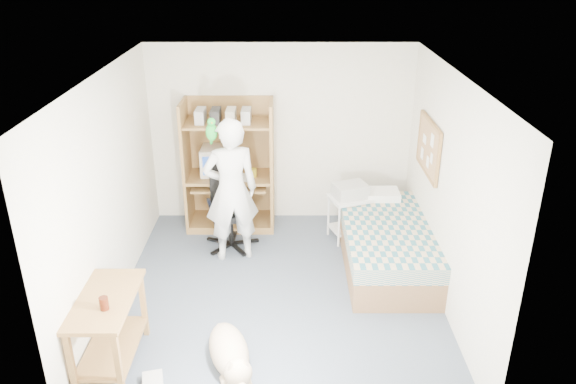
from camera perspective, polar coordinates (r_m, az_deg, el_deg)
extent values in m
plane|color=#434E5B|center=(6.54, -0.87, -10.16)|extent=(4.00, 4.00, 0.00)
cube|color=beige|center=(7.80, -0.72, 5.87)|extent=(3.60, 0.02, 2.50)
cube|color=beige|center=(6.17, 16.01, -0.11)|extent=(0.02, 4.00, 2.50)
cube|color=beige|center=(6.23, -17.74, -0.11)|extent=(0.02, 4.00, 2.50)
cube|color=white|center=(5.55, -1.03, 11.77)|extent=(3.60, 4.00, 0.02)
cube|color=brown|center=(7.76, -10.24, 2.63)|extent=(0.04, 0.60, 1.80)
cube|color=brown|center=(7.64, -1.64, 2.67)|extent=(0.04, 0.60, 1.80)
cube|color=brown|center=(7.95, -5.77, 3.42)|extent=(1.20, 0.02, 1.80)
cube|color=brown|center=(7.74, -5.92, 1.56)|extent=(1.12, 0.60, 0.04)
cube|color=brown|center=(7.70, -5.95, 0.64)|extent=(1.00, 0.50, 0.03)
cube|color=brown|center=(7.48, -6.16, 6.95)|extent=(1.12, 0.55, 0.03)
cube|color=brown|center=(8.02, -5.71, -3.01)|extent=(1.12, 0.60, 0.10)
cube|color=brown|center=(7.06, 9.86, -6.08)|extent=(1.00, 2.00, 0.36)
cube|color=#2B6473|center=(6.93, 10.02, -4.07)|extent=(1.02, 2.02, 0.20)
cube|color=white|center=(7.57, 9.13, -0.30)|extent=(0.55, 0.35, 0.12)
cube|color=brown|center=(5.40, -18.08, -10.38)|extent=(0.50, 1.00, 0.04)
cube|color=brown|center=(5.35, -21.10, -16.31)|extent=(0.05, 0.05, 0.70)
cube|color=brown|center=(5.22, -16.82, -16.71)|extent=(0.05, 0.05, 0.70)
cube|color=brown|center=(6.02, -18.22, -10.90)|extent=(0.05, 0.05, 0.70)
cube|color=brown|center=(5.91, -14.47, -11.11)|extent=(0.05, 0.05, 0.70)
cube|color=brown|center=(5.70, -17.39, -14.81)|extent=(0.46, 0.92, 0.03)
cube|color=#A17348|center=(6.90, 14.10, 4.45)|extent=(0.03, 0.90, 0.60)
cube|color=brown|center=(6.81, 14.34, 6.91)|extent=(0.04, 0.94, 0.04)
cube|color=brown|center=(7.01, 13.83, 2.06)|extent=(0.04, 0.94, 0.04)
cylinder|color=black|center=(7.48, -5.74, -5.21)|extent=(0.62, 0.62, 0.06)
cylinder|color=black|center=(7.39, -5.80, -3.88)|extent=(0.06, 0.06, 0.41)
cube|color=black|center=(7.27, -5.88, -2.15)|extent=(0.58, 0.58, 0.08)
cube|color=black|center=(7.35, -6.28, 1.03)|extent=(0.44, 0.17, 0.57)
cube|color=black|center=(7.18, -7.96, -1.25)|extent=(0.12, 0.31, 0.04)
cube|color=black|center=(7.25, -3.91, -0.83)|extent=(0.12, 0.31, 0.04)
imported|color=white|center=(6.86, -5.81, 0.15)|extent=(0.76, 0.59, 1.83)
ellipsoid|color=#159322|center=(6.65, -7.78, 6.07)|extent=(0.13, 0.13, 0.22)
sphere|color=#159322|center=(6.57, -7.80, 7.08)|extent=(0.09, 0.09, 0.09)
cone|color=orange|center=(6.52, -7.74, 6.96)|extent=(0.05, 0.05, 0.04)
cylinder|color=#159322|center=(6.73, -7.78, 5.19)|extent=(0.07, 0.15, 0.13)
ellipsoid|color=tan|center=(5.51, -6.03, -15.68)|extent=(0.56, 0.81, 0.34)
sphere|color=tan|center=(5.14, -5.09, -17.82)|extent=(0.25, 0.25, 0.25)
cone|color=tan|center=(5.04, -5.81, -17.12)|extent=(0.07, 0.07, 0.09)
cone|color=tan|center=(5.06, -4.36, -16.88)|extent=(0.07, 0.07, 0.09)
cylinder|color=tan|center=(5.85, -6.81, -13.77)|extent=(0.13, 0.25, 0.12)
cube|color=silver|center=(7.45, 6.31, -0.64)|extent=(0.62, 0.55, 0.04)
cube|color=silver|center=(7.64, 6.16, -3.62)|extent=(0.56, 0.50, 0.03)
cylinder|color=silver|center=(7.40, 4.61, -3.28)|extent=(0.03, 0.03, 0.59)
cylinder|color=silver|center=(7.45, 8.05, -3.25)|extent=(0.03, 0.03, 0.59)
cylinder|color=silver|center=(7.71, 4.43, -2.10)|extent=(0.03, 0.03, 0.59)
cylinder|color=silver|center=(7.76, 7.73, -2.09)|extent=(0.03, 0.03, 0.59)
cube|color=#A9A9A4|center=(7.40, 6.34, 0.14)|extent=(0.50, 0.44, 0.18)
cube|color=beige|center=(7.73, -7.28, 3.20)|extent=(0.40, 0.42, 0.38)
cube|color=navy|center=(7.53, -7.46, 2.63)|extent=(0.32, 0.02, 0.26)
cube|color=beige|center=(7.66, -6.06, 0.73)|extent=(0.47, 0.22, 0.03)
cylinder|color=gold|center=(7.64, -3.50, 1.97)|extent=(0.08, 0.08, 0.12)
cylinder|color=#3D1509|center=(5.21, -18.19, -10.70)|extent=(0.08, 0.08, 0.12)
cube|color=#B5B4B0|center=(5.49, -13.56, -18.24)|extent=(0.23, 0.26, 0.08)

